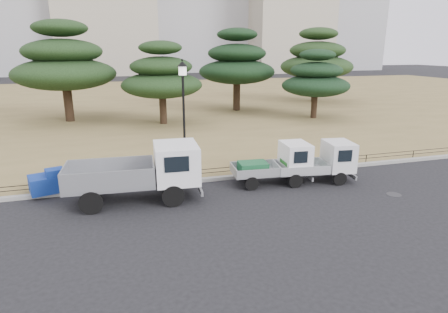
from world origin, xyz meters
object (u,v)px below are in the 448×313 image
object	(u,v)px
truck_kei_front	(277,164)
truck_kei_rear	(320,162)
tarp_pile	(49,182)
truck_large	(142,171)
street_lamp	(183,101)

from	to	relation	value
truck_kei_front	truck_kei_rear	size ratio (longest dim) A/B	0.97
truck_kei_rear	tarp_pile	xyz separation A→B (m)	(-11.67, 1.66, -0.37)
truck_kei_front	tarp_pile	bearing A→B (deg)	176.49
truck_large	street_lamp	xyz separation A→B (m)	(2.05, 1.73, 2.45)
truck_large	tarp_pile	xyz separation A→B (m)	(-3.70, 1.70, -0.70)
truck_large	street_lamp	bearing A→B (deg)	43.44
truck_large	street_lamp	distance (m)	3.63
street_lamp	truck_kei_front	bearing A→B (deg)	-19.45
truck_kei_front	tarp_pile	size ratio (longest dim) A/B	2.06
street_lamp	tarp_pile	world-z (taller)	street_lamp
truck_kei_front	tarp_pile	world-z (taller)	truck_kei_front
truck_kei_front	street_lamp	size ratio (longest dim) A/B	0.68
street_lamp	tarp_pile	xyz separation A→B (m)	(-5.75, -0.03, -3.15)
truck_large	street_lamp	world-z (taller)	street_lamp
truck_kei_front	truck_large	bearing A→B (deg)	-172.21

